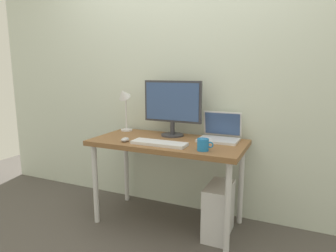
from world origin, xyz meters
name	(u,v)px	position (x,y,z in m)	size (l,w,h in m)	color
ground_plane	(168,222)	(0.00, 0.00, 0.00)	(6.00, 6.00, 0.00)	#4C4742
back_wall	(185,71)	(0.00, 0.37, 1.30)	(4.40, 0.04, 2.60)	silver
desk	(168,149)	(0.00, 0.00, 0.66)	(1.26, 0.61, 0.73)	brown
monitor	(172,105)	(-0.04, 0.17, 1.01)	(0.53, 0.20, 0.48)	#333338
laptop	(220,133)	(0.39, 0.19, 0.79)	(0.32, 0.26, 0.23)	silver
desk_lamp	(124,100)	(-0.53, 0.17, 1.03)	(0.11, 0.16, 0.42)	silver
keyboard	(160,143)	(0.00, -0.17, 0.74)	(0.44, 0.14, 0.02)	silver
mouse	(125,140)	(-0.30, -0.19, 0.75)	(0.06, 0.09, 0.03)	#B2B2B7
coffee_mug	(203,145)	(0.36, -0.19, 0.78)	(0.12, 0.08, 0.09)	#1E72BF
computer_tower	(218,210)	(0.45, -0.02, 0.21)	(0.18, 0.36, 0.42)	silver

